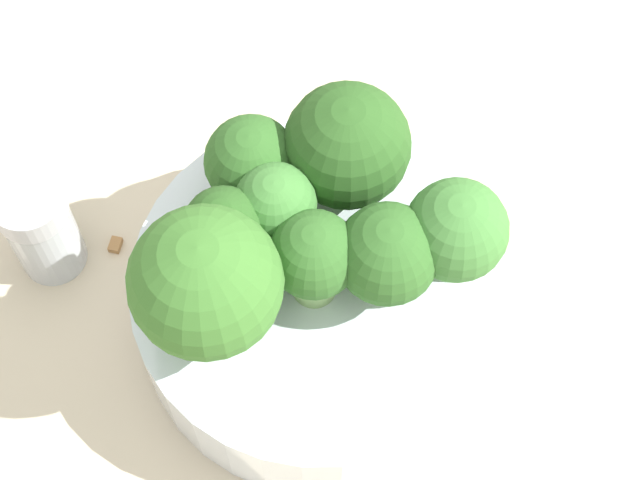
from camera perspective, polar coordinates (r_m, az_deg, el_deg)
The scene contains 12 objects.
ground_plane at distance 0.48m, azimuth 0.00°, elevation -4.30°, with size 3.00×3.00×0.00m, color beige.
bowl at distance 0.46m, azimuth 0.00°, elevation -3.23°, with size 0.16×0.16×0.04m, color silver.
broccoli_floret_0 at distance 0.42m, azimuth -5.12°, elevation 0.47°, with size 0.03×0.03×0.05m.
broccoli_floret_1 at distance 0.43m, azimuth 1.45°, elevation 5.01°, with size 0.05×0.05×0.06m.
broccoli_floret_2 at distance 0.41m, azimuth -0.23°, elevation -1.01°, with size 0.04×0.04×0.05m.
broccoli_floret_3 at distance 0.44m, azimuth -3.66°, elevation 4.07°, with size 0.04×0.04×0.05m.
broccoli_floret_4 at distance 0.40m, azimuth -6.12°, elevation -2.31°, with size 0.06×0.06×0.07m.
broccoli_floret_5 at distance 0.42m, azimuth -2.38°, elevation 1.72°, with size 0.03×0.03×0.05m.
broccoli_floret_6 at distance 0.41m, azimuth 3.60°, elevation -0.86°, with size 0.04×0.04×0.05m.
broccoli_floret_7 at distance 0.41m, azimuth 7.26°, elevation 0.44°, with size 0.04×0.04×0.05m.
pepper_shaker at distance 0.48m, azimuth -14.67°, elevation 0.61°, with size 0.03×0.03×0.06m.
almond_crumb_0 at distance 0.50m, azimuth -10.89°, elevation -0.16°, with size 0.01×0.01×0.01m, color olive.
Camera 1 is at (-0.16, -0.08, 0.44)m, focal length 60.00 mm.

